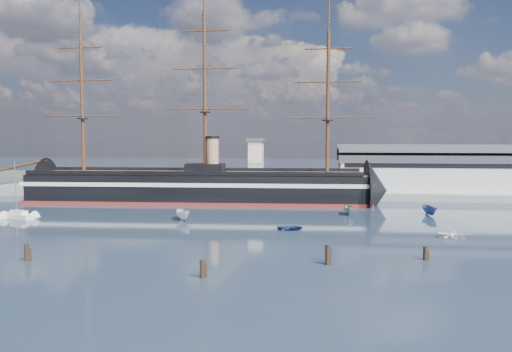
# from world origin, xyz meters

# --- Properties ---
(ground) EXTENTS (600.00, 600.00, 0.00)m
(ground) POSITION_xyz_m (0.00, 40.00, 0.00)
(ground) COLOR #1C2D42
(ground) RESTS_ON ground
(quay) EXTENTS (180.00, 18.00, 2.00)m
(quay) POSITION_xyz_m (10.00, 76.00, 0.00)
(quay) COLOR slate
(quay) RESTS_ON ground
(warehouse) EXTENTS (63.00, 21.00, 11.60)m
(warehouse) POSITION_xyz_m (58.00, 80.00, 7.98)
(warehouse) COLOR #B7BABC
(warehouse) RESTS_ON ground
(quay_tower) EXTENTS (5.00, 5.00, 15.00)m
(quay_tower) POSITION_xyz_m (3.00, 73.00, 9.75)
(quay_tower) COLOR silver
(quay_tower) RESTS_ON ground
(warship) EXTENTS (113.25, 20.56, 53.94)m
(warship) POSITION_xyz_m (-12.57, 60.00, 4.04)
(warship) COLOR black
(warship) RESTS_ON ground
(sailboat) EXTENTS (7.91, 5.05, 12.22)m
(sailboat) POSITION_xyz_m (-41.80, 28.16, 0.78)
(sailboat) COLOR #EFEDCE
(sailboat) RESTS_ON ground
(motorboat_a) EXTENTS (7.28, 5.70, 2.78)m
(motorboat_a) POSITION_xyz_m (-6.65, 30.37, 0.00)
(motorboat_a) COLOR silver
(motorboat_a) RESTS_ON ground
(motorboat_b) EXTENTS (1.42, 3.04, 1.38)m
(motorboat_b) POSITION_xyz_m (15.97, 22.19, 0.00)
(motorboat_b) COLOR navy
(motorboat_b) RESTS_ON ground
(motorboat_c) EXTENTS (6.15, 2.46, 2.43)m
(motorboat_c) POSITION_xyz_m (27.73, 42.35, 0.00)
(motorboat_c) COLOR slate
(motorboat_c) RESTS_ON ground
(motorboat_e) EXTENTS (1.88, 3.42, 1.51)m
(motorboat_e) POSITION_xyz_m (44.33, 18.71, 0.00)
(motorboat_e) COLOR white
(motorboat_e) RESTS_ON ground
(motorboat_f) EXTENTS (7.09, 3.54, 2.71)m
(motorboat_f) POSITION_xyz_m (45.42, 43.64, 0.00)
(motorboat_f) COLOR navy
(motorboat_f) RESTS_ON ground
(piling_near_left) EXTENTS (0.64, 0.64, 3.05)m
(piling_near_left) POSITION_xyz_m (-18.84, -5.60, 0.00)
(piling_near_left) COLOR black
(piling_near_left) RESTS_ON ground
(piling_near_mid) EXTENTS (0.64, 0.64, 2.92)m
(piling_near_mid) POSITION_xyz_m (7.29, -10.62, 0.00)
(piling_near_mid) COLOR black
(piling_near_mid) RESTS_ON ground
(piling_near_right) EXTENTS (0.64, 0.64, 3.42)m
(piling_near_right) POSITION_xyz_m (22.51, -2.32, 0.00)
(piling_near_right) COLOR black
(piling_near_right) RESTS_ON ground
(piling_far_right) EXTENTS (0.64, 0.64, 2.60)m
(piling_far_right) POSITION_xyz_m (36.13, 2.10, 0.00)
(piling_far_right) COLOR black
(piling_far_right) RESTS_ON ground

